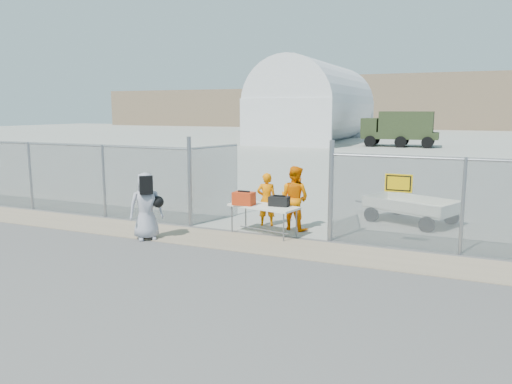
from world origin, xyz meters
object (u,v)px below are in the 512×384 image
at_px(utility_trailer, 411,210).
at_px(folding_table, 264,220).
at_px(security_worker_left, 267,200).
at_px(security_worker_right, 295,198).
at_px(visitor, 146,206).

bearing_deg(utility_trailer, folding_table, -115.41).
height_order(security_worker_left, utility_trailer, security_worker_left).
distance_m(security_worker_left, utility_trailer, 4.19).
height_order(folding_table, security_worker_right, security_worker_right).
height_order(folding_table, security_worker_left, security_worker_left).
bearing_deg(security_worker_right, security_worker_left, 6.76).
distance_m(visitor, utility_trailer, 7.43).
bearing_deg(folding_table, utility_trailer, 53.16).
relative_size(security_worker_left, utility_trailer, 0.47).
bearing_deg(security_worker_left, security_worker_right, 152.74).
bearing_deg(visitor, folding_table, -9.52).
distance_m(security_worker_right, visitor, 3.92).
height_order(folding_table, utility_trailer, folding_table).
bearing_deg(folding_table, visitor, -135.33).
bearing_deg(security_worker_right, visitor, 53.03).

